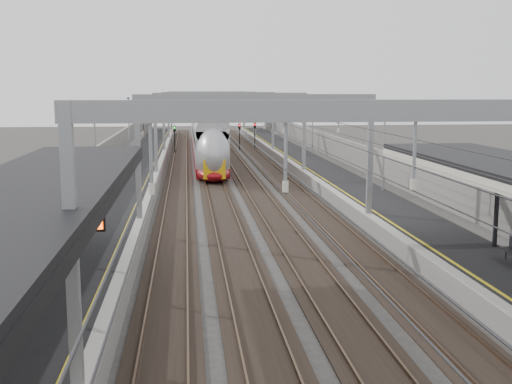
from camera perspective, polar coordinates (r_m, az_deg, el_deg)
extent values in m
cube|color=black|center=(57.85, -10.38, 1.64)|extent=(4.00, 120.00, 1.00)
cube|color=black|center=(58.86, 5.36, 1.87)|extent=(4.00, 120.00, 1.00)
cube|color=black|center=(57.75, -6.90, 1.25)|extent=(2.40, 140.00, 0.08)
cube|color=brown|center=(57.76, -7.61, 1.33)|extent=(0.07, 140.00, 0.14)
cube|color=brown|center=(57.74, -6.19, 1.35)|extent=(0.07, 140.00, 0.14)
cube|color=black|center=(57.79, -3.92, 1.30)|extent=(2.40, 140.00, 0.08)
cube|color=brown|center=(57.75, -4.64, 1.38)|extent=(0.07, 140.00, 0.14)
cube|color=brown|center=(57.81, -3.21, 1.40)|extent=(0.07, 140.00, 0.14)
cube|color=black|center=(57.98, -0.96, 1.35)|extent=(2.40, 140.00, 0.08)
cube|color=brown|center=(57.91, -1.67, 1.42)|extent=(0.07, 140.00, 0.14)
cube|color=brown|center=(58.04, -0.25, 1.44)|extent=(0.07, 140.00, 0.14)
cube|color=black|center=(58.33, 1.98, 1.39)|extent=(2.40, 140.00, 0.08)
cube|color=brown|center=(58.22, 1.28, 1.47)|extent=(0.07, 140.00, 0.14)
cube|color=brown|center=(58.42, 2.68, 1.48)|extent=(0.07, 140.00, 0.14)
cube|color=gray|center=(14.88, -16.08, -4.97)|extent=(0.28, 0.28, 6.60)
cube|color=gray|center=(14.70, 8.51, 7.15)|extent=(13.00, 0.25, 0.50)
cube|color=gray|center=(34.50, -10.46, 3.06)|extent=(0.28, 0.28, 6.60)
cube|color=gray|center=(35.83, 10.10, 3.28)|extent=(0.28, 0.28, 6.60)
cube|color=gray|center=(34.43, 0.02, 8.28)|extent=(13.00, 0.25, 0.50)
cube|color=gray|center=(54.40, -8.92, 5.24)|extent=(0.28, 0.28, 6.60)
cube|color=gray|center=(55.25, 4.30, 5.38)|extent=(0.28, 0.28, 6.60)
cube|color=gray|center=(54.35, -2.28, 8.56)|extent=(13.00, 0.25, 0.50)
cube|color=gray|center=(74.35, -8.21, 6.25)|extent=(0.28, 0.28, 6.60)
cube|color=gray|center=(74.98, 1.52, 6.36)|extent=(0.28, 0.28, 6.60)
cube|color=gray|center=(74.32, -3.35, 8.68)|extent=(13.00, 0.25, 0.50)
cube|color=gray|center=(94.32, -7.79, 6.83)|extent=(0.28, 0.28, 6.60)
cube|color=gray|center=(94.82, -0.11, 6.93)|extent=(0.28, 0.28, 6.60)
cube|color=gray|center=(94.30, -3.96, 8.75)|extent=(13.00, 0.25, 0.50)
cube|color=gray|center=(112.31, -7.55, 7.18)|extent=(0.28, 0.28, 6.60)
cube|color=gray|center=(112.72, -1.08, 7.26)|extent=(0.28, 0.28, 6.60)
cube|color=gray|center=(112.28, -4.33, 8.79)|extent=(13.00, 0.25, 0.50)
cylinder|color=#262628|center=(62.27, -6.94, 6.86)|extent=(0.03, 140.00, 0.03)
cylinder|color=#262628|center=(62.30, -4.16, 6.90)|extent=(0.03, 140.00, 0.03)
cylinder|color=#262628|center=(62.48, -1.39, 6.93)|extent=(0.03, 140.00, 0.03)
cylinder|color=#262628|center=(62.80, 1.36, 6.94)|extent=(0.03, 140.00, 0.03)
cube|color=black|center=(16.04, -21.59, -1.25)|extent=(4.40, 30.00, 0.24)
cylinder|color=black|center=(27.32, -18.74, -1.58)|extent=(0.20, 0.20, 4.00)
cube|color=black|center=(16.80, -15.97, -2.50)|extent=(1.60, 0.15, 0.55)
cube|color=#FE3C05|center=(16.72, -16.02, -2.56)|extent=(1.50, 0.02, 0.42)
cylinder|color=black|center=(29.84, 20.63, -0.82)|extent=(0.20, 0.20, 4.00)
cube|color=slate|center=(112.29, -4.32, 8.20)|extent=(22.00, 2.20, 1.40)
cube|color=slate|center=(112.53, -9.69, 6.52)|extent=(1.00, 2.20, 6.20)
cube|color=slate|center=(113.22, 1.05, 6.66)|extent=(1.00, 2.20, 6.20)
cube|color=slate|center=(58.04, -13.56, 2.65)|extent=(0.30, 120.00, 3.20)
cube|color=slate|center=(59.46, 8.40, 2.96)|extent=(0.30, 120.00, 3.20)
cube|color=maroon|center=(67.61, -4.27, 2.93)|extent=(2.92, 24.84, 0.86)
cube|color=#98989D|center=(67.43, -4.29, 4.66)|extent=(2.92, 24.84, 3.24)
cube|color=black|center=(59.02, -3.97, 1.71)|extent=(2.16, 2.59, 0.54)
cube|color=maroon|center=(92.77, -4.80, 4.58)|extent=(2.92, 24.84, 0.86)
cube|color=#98989D|center=(92.63, -4.82, 5.84)|extent=(2.92, 24.84, 3.24)
cube|color=black|center=(84.14, -4.65, 3.89)|extent=(2.16, 2.59, 0.54)
ellipsoid|color=#98989D|center=(54.87, -3.84, 3.33)|extent=(2.92, 5.62, 4.54)
cube|color=#DFA20B|center=(52.68, -3.72, 2.03)|extent=(1.84, 0.12, 1.62)
cube|color=black|center=(52.99, -3.76, 3.83)|extent=(1.73, 0.61, 1.01)
cylinder|color=black|center=(28.11, 21.32, -5.17)|extent=(0.06, 0.06, 0.42)
cylinder|color=black|center=(80.11, -7.24, 4.46)|extent=(0.12, 0.12, 3.00)
cube|color=black|center=(80.00, -7.26, 5.60)|extent=(0.32, 0.22, 0.75)
sphere|color=#0CE526|center=(79.87, -7.26, 5.70)|extent=(0.16, 0.16, 0.16)
cylinder|color=black|center=(84.62, -1.47, 4.77)|extent=(0.12, 0.12, 3.00)
cube|color=black|center=(84.52, -1.48, 5.85)|extent=(0.32, 0.22, 0.75)
sphere|color=red|center=(84.38, -1.47, 5.95)|extent=(0.16, 0.16, 0.16)
cylinder|color=black|center=(86.46, -0.10, 4.86)|extent=(0.12, 0.12, 3.00)
cube|color=black|center=(86.36, -0.11, 5.92)|extent=(0.32, 0.22, 0.75)
sphere|color=red|center=(86.22, -0.10, 6.02)|extent=(0.16, 0.16, 0.16)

